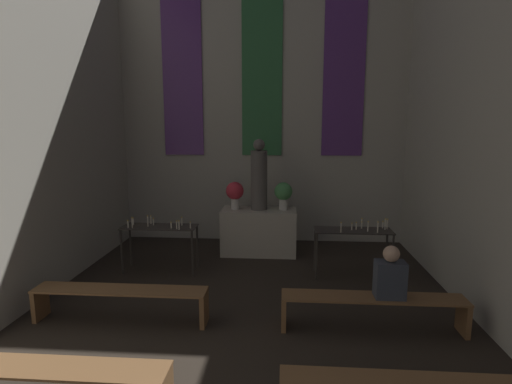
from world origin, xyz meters
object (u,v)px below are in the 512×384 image
at_px(flower_vase_left, 235,192).
at_px(pew_back_right, 373,305).
at_px(altar, 259,231).
at_px(person_seated, 390,275).
at_px(statue, 259,177).
at_px(flower_vase_right, 283,193).
at_px(pew_second_left, 43,378).
at_px(pew_back_left, 120,297).
at_px(candle_rack_left, 160,232).
at_px(candle_rack_right, 354,236).

bearing_deg(flower_vase_left, pew_back_right, -54.65).
distance_m(altar, person_seated, 3.47).
xyz_separation_m(altar, statue, (0.00, 0.00, 1.09)).
xyz_separation_m(flower_vase_right, person_seated, (1.33, -2.95, -0.50)).
relative_size(statue, pew_back_right, 0.61).
bearing_deg(pew_second_left, pew_back_right, 27.55).
height_order(pew_back_left, pew_back_right, same).
bearing_deg(pew_back_right, pew_second_left, -152.45).
xyz_separation_m(candle_rack_left, pew_second_left, (0.04, -3.51, -0.37)).
height_order(altar, pew_back_left, altar).
bearing_deg(pew_back_right, pew_back_left, 180.00).
height_order(altar, candle_rack_left, candle_rack_left).
distance_m(flower_vase_left, person_seated, 3.76).
bearing_deg(altar, flower_vase_left, 180.00).
bearing_deg(pew_back_left, statue, 61.30).
bearing_deg(candle_rack_left, flower_vase_left, 43.59).
distance_m(candle_rack_left, person_seated, 3.91).
relative_size(flower_vase_left, candle_rack_right, 0.42).
height_order(flower_vase_right, candle_rack_right, flower_vase_right).
bearing_deg(flower_vase_right, person_seated, -65.76).
distance_m(candle_rack_right, pew_back_right, 1.86).
bearing_deg(altar, candle_rack_right, -33.92).
xyz_separation_m(candle_rack_right, person_seated, (0.14, -1.82, 0.03)).
relative_size(flower_vase_left, pew_back_right, 0.24).
relative_size(altar, pew_back_right, 0.65).
bearing_deg(candle_rack_right, pew_second_left, -133.09).
height_order(pew_second_left, person_seated, person_seated).
xyz_separation_m(flower_vase_right, candle_rack_left, (-2.13, -1.12, -0.53)).
height_order(candle_rack_left, person_seated, person_seated).
relative_size(statue, pew_back_left, 0.61).
xyz_separation_m(statue, flower_vase_left, (-0.48, 0.00, -0.30)).
relative_size(altar, candle_rack_left, 1.14).
bearing_deg(pew_second_left, candle_rack_right, 46.91).
xyz_separation_m(flower_vase_right, pew_second_left, (-2.09, -4.63, -0.90)).
relative_size(altar, person_seated, 2.23).
bearing_deg(candle_rack_left, pew_back_left, -88.62).
bearing_deg(flower_vase_left, candle_rack_left, -136.41).
xyz_separation_m(altar, pew_back_left, (-1.61, -2.95, -0.11)).
bearing_deg(flower_vase_left, pew_second_left, -103.79).
relative_size(candle_rack_left, person_seated, 1.96).
xyz_separation_m(flower_vase_left, pew_back_right, (2.09, -2.95, -0.90)).
bearing_deg(flower_vase_right, pew_second_left, -114.30).
xyz_separation_m(statue, pew_back_left, (-1.61, -2.95, -1.20)).
distance_m(flower_vase_left, candle_rack_left, 1.71).
height_order(flower_vase_left, person_seated, flower_vase_left).
relative_size(flower_vase_right, pew_second_left, 0.24).
xyz_separation_m(flower_vase_left, pew_back_left, (-1.14, -2.95, -0.90)).
relative_size(statue, candle_rack_left, 1.08).
distance_m(flower_vase_left, candle_rack_right, 2.48).
xyz_separation_m(candle_rack_left, pew_back_left, (0.04, -1.82, -0.37)).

